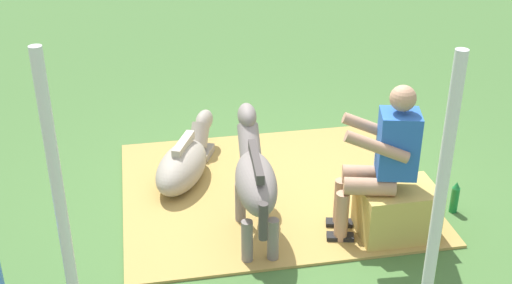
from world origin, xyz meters
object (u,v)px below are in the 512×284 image
Objects in this scene: pony_standing at (255,177)px; soda_bottle at (455,197)px; person_seated at (382,157)px; pony_lying at (185,161)px; tent_pole_left at (430,266)px; tent_pole_right at (69,260)px; hay_bale at (396,212)px.

pony_standing is 1.81m from soda_bottle.
person_seated reaches higher than pony_lying.
pony_standing is 4.52× the size of soda_bottle.
tent_pole_left is at bearing 58.41° from soda_bottle.
pony_lying is 4.47× the size of soda_bottle.
person_seated is 1.00× the size of pony_lying.
pony_lying is at bearing -106.35° from tent_pole_right.
soda_bottle is at bearing -179.48° from pony_standing.
tent_pole_left is (-0.99, 3.03, 0.94)m from pony_lying.
hay_bale is at bearing 168.61° from pony_standing.
tent_pole_right reaches higher than soda_bottle.
person_seated reaches higher than hay_bale.
tent_pole_left reaches higher than soda_bottle.
soda_bottle is at bearing -159.12° from hay_bale.
person_seated is 1.96m from pony_lying.
pony_lying is at bearing -23.98° from soda_bottle.
hay_bale is at bearing 20.88° from soda_bottle.
pony_standing is (0.97, -0.20, -0.19)m from person_seated.
person_seated is 1.92m from tent_pole_left.
person_seated is 0.99× the size of pony_standing.
pony_lying is 0.59× the size of tent_pole_left.
pony_standing is at bearing -75.75° from tent_pole_left.
pony_lying is (0.48, -1.01, -0.36)m from pony_standing.
hay_bale is 2.03m from pony_lying.
tent_pole_right is at bearing 73.65° from pony_lying.
hay_bale is 0.27× the size of tent_pole_left.
person_seated is 1.01m from pony_standing.
tent_pole_right is at bearing -12.05° from tent_pole_left.
pony_standing is at bearing 115.20° from pony_lying.
tent_pole_right reaches higher than person_seated.
person_seated is at bearing 140.00° from pony_lying.
tent_pole_left is 1.00× the size of tent_pole_right.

